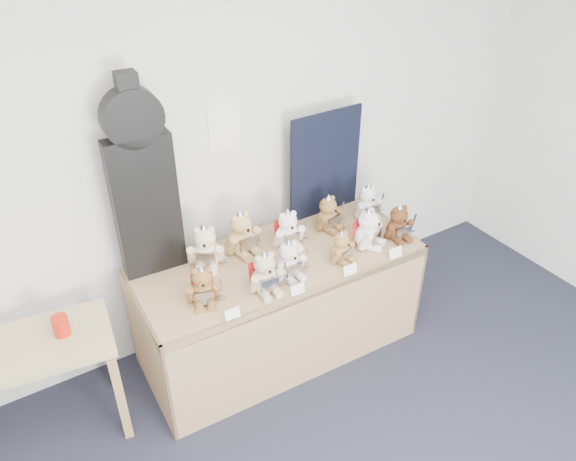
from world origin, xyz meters
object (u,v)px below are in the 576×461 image
teddy_front_far_left (203,287)px  teddy_front_right (342,248)px  teddy_back_centre_left (242,234)px  teddy_back_centre_right (288,230)px  side_table (34,362)px  guitar_case (143,182)px  teddy_front_end (399,224)px  teddy_front_left (265,274)px  teddy_back_left (206,248)px  red_cup (61,326)px  teddy_back_end (368,203)px  display_table (284,285)px  teddy_front_centre (289,261)px  teddy_front_far_right (368,230)px  teddy_back_right (329,215)px

teddy_front_far_left → teddy_front_right: 0.90m
teddy_back_centre_left → teddy_back_centre_right: teddy_back_centre_left is taller
side_table → guitar_case: 1.14m
guitar_case → teddy_front_end: 1.65m
teddy_front_left → teddy_back_left: 0.45m
guitar_case → red_cup: bearing=-156.2°
teddy_back_centre_left → teddy_back_end: (0.94, -0.09, -0.02)m
teddy_front_left → teddy_back_centre_left: 0.42m
display_table → teddy_back_centre_right: bearing=53.2°
teddy_front_left → teddy_back_centre_left: (0.07, 0.42, 0.01)m
teddy_front_end → teddy_back_end: size_ratio=1.00×
teddy_front_centre → teddy_back_centre_right: bearing=57.2°
teddy_front_centre → teddy_back_centre_left: bearing=105.2°
guitar_case → teddy_front_far_right: guitar_case is taller
teddy_front_right → teddy_back_centre_left: 0.63m
side_table → teddy_back_end: teddy_back_end is taller
teddy_front_end → teddy_back_left: 1.27m
red_cup → teddy_front_left: 1.14m
teddy_front_left → teddy_front_centre: 0.19m
side_table → teddy_back_right: size_ratio=3.32×
teddy_front_far_left → teddy_front_left: (0.35, -0.09, 0.01)m
display_table → teddy_back_centre_left: teddy_back_centre_left is taller
teddy_front_far_right → teddy_back_right: bearing=76.4°
teddy_front_end → teddy_back_centre_right: teddy_back_centre_right is taller
teddy_front_centre → display_table: bearing=71.8°
red_cup → teddy_front_far_left: size_ratio=0.44×
side_table → teddy_back_left: 1.13m
teddy_front_far_left → teddy_front_far_right: (1.14, -0.05, 0.01)m
teddy_back_centre_left → side_table: bearing=175.3°
side_table → red_cup: bearing=4.8°
teddy_front_right → teddy_front_far_left: bearing=159.0°
guitar_case → teddy_back_right: 1.27m
teddy_front_left → teddy_front_far_right: 0.79m
red_cup → teddy_back_centre_left: 1.18m
teddy_front_left → teddy_back_centre_right: 0.48m
teddy_back_centre_right → teddy_front_far_right: bearing=-24.8°
display_table → teddy_front_centre: 0.30m
teddy_back_right → display_table: bearing=-169.9°
teddy_front_end → teddy_back_end: bearing=96.7°
guitar_case → red_cup: guitar_case is taller
teddy_front_right → teddy_back_centre_right: size_ratio=0.82×
teddy_front_right → teddy_back_centre_left: (-0.48, 0.42, 0.04)m
side_table → red_cup: (0.18, -0.01, 0.18)m
teddy_back_centre_left → teddy_back_end: teddy_back_centre_left is taller
side_table → guitar_case: bearing=23.7°
display_table → teddy_back_centre_left: 0.42m
red_cup → teddy_back_end: size_ratio=0.43×
teddy_front_left → display_table: bearing=38.5°
teddy_front_right → teddy_back_centre_left: size_ratio=0.73×
display_table → teddy_back_end: teddy_back_end is taller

